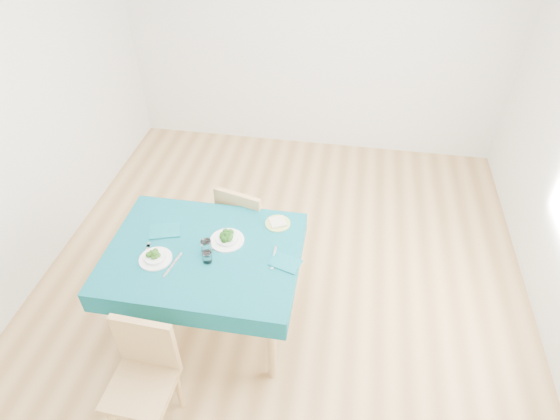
% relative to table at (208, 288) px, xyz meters
% --- Properties ---
extents(room_shell, '(4.02, 4.52, 2.73)m').
position_rel_table_xyz_m(room_shell, '(0.46, 0.39, 0.97)').
color(room_shell, '#9B7240').
rests_on(room_shell, ground).
extents(table, '(1.28, 0.98, 0.76)m').
position_rel_table_xyz_m(table, '(0.00, 0.00, 0.00)').
color(table, '#084C57').
rests_on(table, ground).
extents(chair_near, '(0.39, 0.42, 0.93)m').
position_rel_table_xyz_m(chair_near, '(-0.16, -0.84, 0.09)').
color(chair_near, tan).
rests_on(chair_near, ground).
extents(chair_far, '(0.47, 0.50, 0.95)m').
position_rel_table_xyz_m(chair_far, '(0.16, 0.69, 0.10)').
color(chair_far, tan).
rests_on(chair_far, ground).
extents(bowl_near, '(0.22, 0.22, 0.07)m').
position_rel_table_xyz_m(bowl_near, '(-0.28, -0.13, 0.41)').
color(bowl_near, white).
rests_on(bowl_near, table).
extents(bowl_far, '(0.23, 0.23, 0.07)m').
position_rel_table_xyz_m(bowl_far, '(0.14, 0.12, 0.41)').
color(bowl_far, white).
rests_on(bowl_far, table).
extents(fork_near, '(0.06, 0.18, 0.00)m').
position_rel_table_xyz_m(fork_near, '(-0.36, -0.09, 0.38)').
color(fork_near, silver).
rests_on(fork_near, table).
extents(knife_near, '(0.06, 0.23, 0.00)m').
position_rel_table_xyz_m(knife_near, '(-0.15, -0.15, 0.38)').
color(knife_near, silver).
rests_on(knife_near, table).
extents(fork_far, '(0.05, 0.20, 0.00)m').
position_rel_table_xyz_m(fork_far, '(0.05, 0.09, 0.38)').
color(fork_far, silver).
rests_on(fork_far, table).
extents(knife_far, '(0.03, 0.21, 0.00)m').
position_rel_table_xyz_m(knife_far, '(0.48, 0.02, 0.38)').
color(knife_far, silver).
rests_on(knife_far, table).
extents(napkin_near, '(0.25, 0.20, 0.01)m').
position_rel_table_xyz_m(napkin_near, '(-0.31, 0.14, 0.39)').
color(napkin_near, '#0B5560').
rests_on(napkin_near, table).
extents(napkin_far, '(0.22, 0.19, 0.01)m').
position_rel_table_xyz_m(napkin_far, '(0.56, -0.02, 0.38)').
color(napkin_far, '#0B5560').
rests_on(napkin_far, table).
extents(tumbler_center, '(0.07, 0.07, 0.09)m').
position_rel_table_xyz_m(tumbler_center, '(0.03, 0.00, 0.42)').
color(tumbler_center, white).
rests_on(tumbler_center, table).
extents(tumbler_side, '(0.06, 0.06, 0.08)m').
position_rel_table_xyz_m(tumbler_side, '(0.06, -0.09, 0.42)').
color(tumbler_side, white).
rests_on(tumbler_side, table).
extents(side_plate, '(0.18, 0.18, 0.01)m').
position_rel_table_xyz_m(side_plate, '(0.45, 0.35, 0.38)').
color(side_plate, '#A4BF5D').
rests_on(side_plate, table).
extents(bread_slice, '(0.14, 0.14, 0.02)m').
position_rel_table_xyz_m(bread_slice, '(0.45, 0.35, 0.40)').
color(bread_slice, beige).
rests_on(bread_slice, side_plate).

